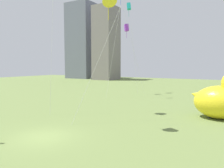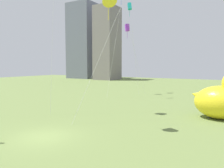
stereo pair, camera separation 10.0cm
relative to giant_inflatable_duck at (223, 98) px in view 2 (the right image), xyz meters
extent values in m
plane|color=olive|center=(-10.06, -11.93, -1.88)|extent=(140.00, 140.00, 0.00)
ellipsoid|color=yellow|center=(-0.19, 0.00, -0.37)|extent=(4.63, 3.42, 3.02)
cone|color=yellow|center=(-2.20, 0.00, 0.13)|extent=(1.38, 1.21, 1.45)
cube|color=slate|center=(-50.06, 44.44, 11.63)|extent=(9.71, 9.53, 27.03)
cube|color=gray|center=(-38.06, 41.34, 10.08)|extent=(6.60, 7.95, 23.93)
cylinder|color=silver|center=(-15.00, -5.84, 8.40)|extent=(0.55, 1.89, 20.56)
cylinder|color=silver|center=(-13.88, 11.15, 3.62)|extent=(0.11, 3.00, 11.01)
cube|color=purple|center=(-15.37, 11.11, 9.12)|extent=(1.00, 0.91, 1.22)
cylinder|color=purple|center=(-15.37, 11.11, 8.22)|extent=(0.04, 0.04, 1.60)
cylinder|color=silver|center=(-15.65, 7.44, 5.75)|extent=(1.09, 2.85, 15.26)
cylinder|color=silver|center=(-14.24, 11.49, 5.54)|extent=(2.70, 3.19, 14.85)
cube|color=teal|center=(-15.82, 12.82, 12.97)|extent=(1.04, 1.02, 1.27)
cylinder|color=teal|center=(-15.82, 12.82, 12.07)|extent=(0.04, 0.04, 1.60)
cylinder|color=silver|center=(-9.30, -6.55, 3.08)|extent=(2.49, 3.86, 9.94)
cylinder|color=yellow|center=(-7.38, -7.78, 7.15)|extent=(0.04, 0.04, 1.60)
camera|label=1|loc=(1.49, -22.37, 3.02)|focal=35.92mm
camera|label=2|loc=(1.57, -22.32, 3.02)|focal=35.92mm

